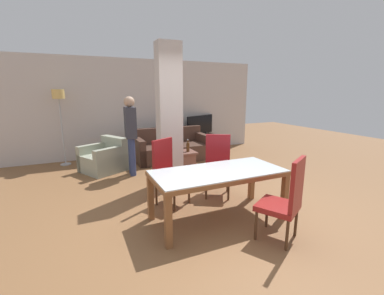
% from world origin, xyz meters
% --- Properties ---
extents(ground_plane, '(18.00, 18.00, 0.00)m').
position_xyz_m(ground_plane, '(0.00, 0.00, 0.00)').
color(ground_plane, brown).
extents(back_wall, '(7.20, 0.09, 2.70)m').
position_xyz_m(back_wall, '(0.00, 4.39, 1.35)').
color(back_wall, beige).
rests_on(back_wall, ground_plane).
extents(divider_pillar, '(0.44, 0.31, 2.70)m').
position_xyz_m(divider_pillar, '(-0.14, 1.64, 1.35)').
color(divider_pillar, beige).
rests_on(divider_pillar, ground_plane).
extents(dining_table, '(1.87, 0.87, 0.73)m').
position_xyz_m(dining_table, '(0.00, 0.00, 0.59)').
color(dining_table, brown).
rests_on(dining_table, ground_plane).
extents(dining_chair_far_right, '(0.63, 0.63, 1.07)m').
position_xyz_m(dining_chair_far_right, '(0.47, 0.83, 0.56)').
color(dining_chair_far_right, maroon).
rests_on(dining_chair_far_right, ground_plane).
extents(dining_chair_near_right, '(0.63, 0.63, 1.07)m').
position_xyz_m(dining_chair_near_right, '(0.47, -0.82, 0.56)').
color(dining_chair_near_right, maroon).
rests_on(dining_chair_near_right, ground_plane).
extents(dining_chair_far_left, '(0.63, 0.63, 1.07)m').
position_xyz_m(dining_chair_far_left, '(-0.47, 0.81, 0.56)').
color(dining_chair_far_left, maroon).
rests_on(dining_chair_far_left, ground_plane).
extents(sofa, '(1.97, 0.92, 0.84)m').
position_xyz_m(sofa, '(0.53, 3.42, 0.29)').
color(sofa, '#4A3026').
rests_on(sofa, ground_plane).
extents(armchair, '(1.14, 1.12, 0.76)m').
position_xyz_m(armchair, '(-1.24, 3.09, 0.27)').
color(armchair, '#A0A690').
rests_on(armchair, ground_plane).
extents(coffee_table, '(0.60, 0.50, 0.42)m').
position_xyz_m(coffee_table, '(0.46, 2.48, 0.22)').
color(coffee_table, brown).
rests_on(coffee_table, ground_plane).
extents(bottle, '(0.08, 0.08, 0.29)m').
position_xyz_m(bottle, '(0.59, 2.44, 0.53)').
color(bottle, '#4C2D14').
rests_on(bottle, coffee_table).
extents(tv_stand, '(0.96, 0.40, 0.49)m').
position_xyz_m(tv_stand, '(1.72, 4.11, 0.24)').
color(tv_stand, brown).
rests_on(tv_stand, ground_plane).
extents(tv_screen, '(1.07, 0.51, 0.60)m').
position_xyz_m(tv_screen, '(1.72, 4.11, 0.78)').
color(tv_screen, black).
rests_on(tv_screen, tv_stand).
extents(floor_lamp, '(0.28, 0.28, 1.86)m').
position_xyz_m(floor_lamp, '(-2.10, 4.02, 1.55)').
color(floor_lamp, '#B7B7BC').
rests_on(floor_lamp, ground_plane).
extents(standing_person, '(0.24, 0.39, 1.72)m').
position_xyz_m(standing_person, '(-0.71, 2.55, 0.99)').
color(standing_person, navy).
rests_on(standing_person, ground_plane).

